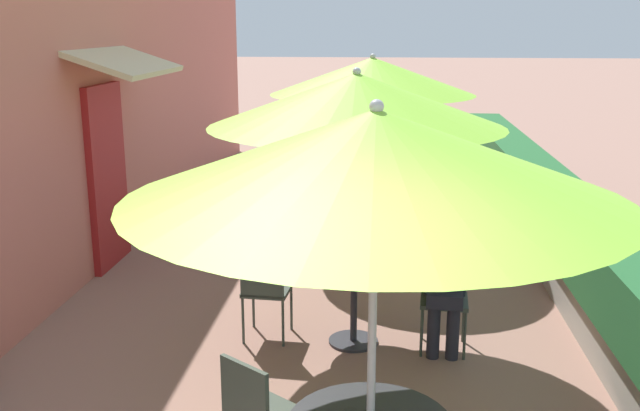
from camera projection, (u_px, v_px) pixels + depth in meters
cafe_facade_wall at (107, 81)px, 8.49m from camera, size 0.98×13.97×4.20m
planter_hedge at (550, 216)px, 8.44m from camera, size 0.60×12.97×1.01m
patio_umbrella_near at (376, 155)px, 3.38m from camera, size 2.45×2.45×2.41m
patio_table_mid at (354, 284)px, 6.21m from camera, size 0.88×0.88×0.72m
patio_umbrella_mid at (356, 100)px, 5.81m from camera, size 2.45×2.45×2.41m
cafe_chair_mid_left at (265, 286)px, 6.27m from camera, size 0.43×0.43×0.87m
cafe_chair_mid_right at (444, 290)px, 6.16m from camera, size 0.43×0.43×0.87m
seated_patron_mid_right at (445, 276)px, 6.02m from camera, size 0.36×0.42×1.25m
coffee_cup_mid at (370, 262)px, 6.10m from camera, size 0.07×0.07×0.09m
patio_table_far at (370, 205)px, 8.87m from camera, size 0.88×0.88×0.72m
patio_umbrella_far at (372, 76)px, 8.48m from camera, size 2.45×2.45×2.41m
cafe_chair_far_left at (312, 203)px, 9.17m from camera, size 0.52×0.52×0.87m
cafe_chair_far_right at (432, 215)px, 8.59m from camera, size 0.52×0.52×0.87m
seated_patron_far_right at (429, 203)px, 8.45m from camera, size 0.45×0.49×1.25m
coffee_cup_far at (367, 186)px, 8.99m from camera, size 0.07×0.07×0.09m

